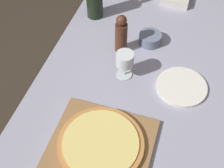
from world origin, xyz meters
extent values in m
plane|color=#382D23|center=(0.00, 0.00, 0.00)|extent=(12.00, 12.00, 0.00)
cube|color=#9393A8|center=(0.00, 0.00, 0.75)|extent=(0.91, 1.73, 0.03)
cylinder|color=brown|center=(-0.39, 0.81, 0.37)|extent=(0.06, 0.06, 0.73)
cylinder|color=brown|center=(0.39, 0.81, 0.37)|extent=(0.06, 0.06, 0.73)
cube|color=olive|center=(-0.05, -0.28, 0.77)|extent=(0.40, 0.36, 0.02)
cylinder|color=#BC7A3D|center=(-0.05, -0.28, 0.79)|extent=(0.34, 0.34, 0.02)
cylinder|color=#E0C66B|center=(-0.05, -0.28, 0.80)|extent=(0.30, 0.30, 0.01)
cylinder|color=#4C2819|center=(-0.13, 0.27, 0.84)|extent=(0.06, 0.06, 0.16)
sphere|color=#4C2819|center=(-0.13, 0.27, 0.95)|extent=(0.05, 0.05, 0.05)
cylinder|color=silver|center=(-0.06, 0.12, 0.76)|extent=(0.07, 0.07, 0.00)
cylinder|color=silver|center=(-0.06, 0.12, 0.80)|extent=(0.01, 0.01, 0.07)
cylinder|color=silver|center=(-0.06, 0.12, 0.87)|extent=(0.08, 0.08, 0.07)
cylinder|color=slate|center=(0.00, 0.37, 0.79)|extent=(0.11, 0.11, 0.05)
cylinder|color=silver|center=(0.21, 0.12, 0.77)|extent=(0.23, 0.23, 0.01)
camera|label=1|loc=(0.17, -0.82, 1.87)|focal=50.00mm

